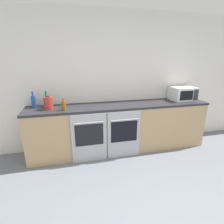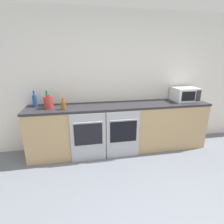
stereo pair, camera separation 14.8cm
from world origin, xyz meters
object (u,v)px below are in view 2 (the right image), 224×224
Objects in this scene: oven_left at (88,137)px; bottle_blue at (35,101)px; kettle at (49,102)px; microwave at (185,94)px; bottle_amber at (63,105)px; bottle_green at (47,100)px; oven_right at (123,135)px.

oven_left is 1.15m from bottle_blue.
microwave is at bearing 1.75° from kettle.
microwave is 2.31× the size of bottle_amber.
bottle_green is at bearing 106.93° from kettle.
oven_left is at bearing -24.20° from kettle.
kettle is (-0.64, 0.29, 0.58)m from oven_left.
kettle reaches higher than oven_left.
microwave is (1.98, 0.37, 0.61)m from oven_left.
kettle is at bearing 155.30° from bottle_amber.
bottle_green reaches higher than microwave.
bottle_amber is 0.57m from bottle_blue.
bottle_green is (-0.29, 0.25, 0.03)m from bottle_amber.
bottle_green reaches higher than oven_right.
oven_right is 1.53m from microwave.
bottle_blue is 0.21m from bottle_green.
microwave reaches higher than oven_left.
oven_left is 0.91m from kettle.
bottle_blue is at bearing 153.82° from oven_left.
bottle_blue is (-2.87, 0.07, -0.02)m from microwave.
oven_right is (0.62, 0.00, 0.00)m from oven_left.
bottle_blue is (-0.51, 0.27, 0.04)m from bottle_amber.
bottle_blue reaches higher than bottle_amber.
oven_left is at bearing -169.53° from microwave.
oven_right is 3.03× the size of bottle_green.
oven_left is 0.62m from oven_right.
bottle_green is at bearing 178.83° from microwave.
microwave is at bearing 15.03° from oven_right.
bottle_green is 1.27× the size of kettle.
bottle_green reaches higher than oven_left.
oven_left is 1.00× the size of oven_right.
bottle_amber is (-2.36, -0.20, -0.05)m from microwave.
bottle_amber is 0.39m from bottle_green.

